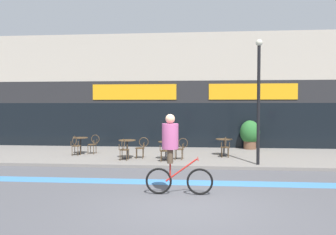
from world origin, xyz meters
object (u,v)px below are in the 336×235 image
Objects in this scene: cafe_chair_2_side at (181,147)px; lamp_post at (259,92)px; bistro_table_2 at (166,147)px; cyclist_1 at (173,149)px; bistro_table_1 at (127,145)px; cafe_chair_0_side at (93,143)px; bistro_table_3 at (224,144)px; cafe_chair_0_near at (76,144)px; cafe_chair_1_side at (142,146)px; cafe_chair_1_near at (124,148)px; cafe_chair_2_near at (165,149)px; cafe_chair_3_near at (225,146)px; bistro_table_0 at (81,142)px; planter_pot at (250,134)px.

cafe_chair_2_side is 3.87m from lamp_post.
bistro_table_2 is 0.35× the size of cyclist_1.
bistro_table_1 is at bearing 1.41° from cafe_chair_2_side.
bistro_table_2 is 3.73m from cafe_chair_0_side.
lamp_post is (1.11, -2.24, 2.24)m from bistro_table_3.
cafe_chair_2_side is (4.78, -0.63, 0.00)m from cafe_chair_0_near.
cafe_chair_1_side is at bearing -94.77° from cafe_chair_0_near.
cafe_chair_2_near is (1.70, -0.17, 0.00)m from cafe_chair_1_near.
bistro_table_2 is at bearing 165.78° from lamp_post.
lamp_post is (1.10, -1.61, 2.26)m from cafe_chair_3_near.
cafe_chair_0_side is at bearing -179.29° from bistro_table_3.
bistro_table_1 is 0.86× the size of cafe_chair_0_near.
cafe_chair_1_near is 1.00× the size of cafe_chair_3_near.
bistro_table_0 is 2.99m from cafe_chair_1_near.
cafe_chair_3_near is at bearing -175.95° from cafe_chair_1_side.
bistro_table_3 is (6.67, 0.07, -0.00)m from bistro_table_0.
bistro_table_2 is 0.83× the size of cafe_chair_2_side.
cyclist_1 is (2.34, -5.13, 0.56)m from bistro_table_1.
cafe_chair_2_near is (1.69, -0.79, -0.04)m from bistro_table_1.
bistro_table_0 is at bearing -23.39° from cafe_chair_1_side.
bistro_table_0 is 6.69m from cafe_chair_3_near.
lamp_post reaches higher than planter_pot.
cafe_chair_2_near is 1.00× the size of cafe_chair_2_side.
bistro_table_3 is at bearing 0.57° from bistro_table_0.
cafe_chair_2_side is at bearing 89.01° from cyclist_1.
cafe_chair_2_side is 0.42× the size of cyclist_1.
cafe_chair_0_side is 0.42× the size of cyclist_1.
cafe_chair_2_side is at bearing -0.69° from bistro_table_2.
cafe_chair_3_near reaches higher than bistro_table_3.
cafe_chair_3_near is (2.52, 0.69, -0.01)m from bistro_table_2.
planter_pot reaches higher than bistro_table_2.
lamp_post is (4.69, -1.09, 2.26)m from cafe_chair_1_side.
planter_pot reaches higher than cafe_chair_0_near.
cafe_chair_0_near and cafe_chair_0_side have the same top height.
cafe_chair_0_near is 4.34m from cafe_chair_2_near.
cafe_chair_1_near is 5.80m from lamp_post.
cyclist_1 reaches higher than cafe_chair_1_near.
bistro_table_2 is 0.16× the size of lamp_post.
bistro_table_0 is 8.38m from lamp_post.
cyclist_1 is at bearing -52.33° from bistro_table_0.
cafe_chair_0_side is at bearing -0.75° from bistro_table_0.
cafe_chair_3_near is 3.33m from planter_pot.
cafe_chair_3_near is at bearing -117.32° from planter_pot.
bistro_table_2 is 0.63m from cafe_chair_2_near.
bistro_table_0 is 0.84× the size of cafe_chair_2_near.
cafe_chair_1_side is 5.32m from lamp_post.
cafe_chair_1_near is at bearing 103.77° from cafe_chair_3_near.
cafe_chair_3_near is (1.90, 0.70, 0.00)m from cafe_chair_2_side.
lamp_post is at bearing -91.17° from cafe_chair_1_near.
lamp_post is (3.62, -0.29, 2.26)m from cafe_chair_2_near.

